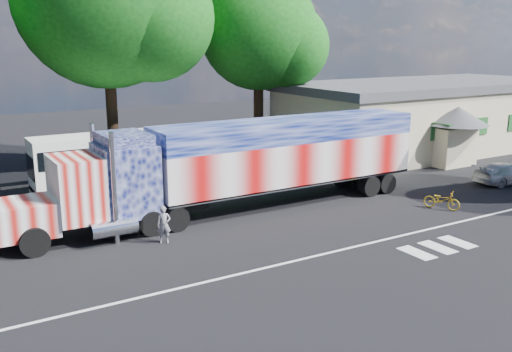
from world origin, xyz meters
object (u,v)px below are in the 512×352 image
parked_car (508,173)px  woman (164,225)px  semi_truck (242,163)px  coach_bus (130,158)px  tree_ne_a (261,31)px  bicycle (442,200)px

parked_car → woman: size_ratio=2.70×
semi_truck → woman: semi_truck is taller
coach_bus → tree_ne_a: size_ratio=0.83×
bicycle → tree_ne_a: bearing=64.2°
semi_truck → bicycle: bearing=-29.4°
coach_bus → tree_ne_a: (11.05, 3.60, 7.20)m
parked_car → bicycle: size_ratio=2.38×
semi_truck → parked_car: (16.18, -3.26, -1.80)m
tree_ne_a → bicycle: bearing=-87.4°
parked_car → bicycle: bearing=110.6°
woman → tree_ne_a: tree_ne_a is taller
coach_bus → parked_car: coach_bus is taller
semi_truck → bicycle: (8.72, -4.91, -1.95)m
woman → bicycle: 14.01m
coach_bus → tree_ne_a: tree_ne_a is taller
bicycle → tree_ne_a: size_ratio=0.14×
woman → bicycle: bearing=11.6°
woman → bicycle: woman is taller
bicycle → parked_car: bearing=-16.0°
coach_bus → bicycle: 17.29m
coach_bus → bicycle: coach_bus is taller
coach_bus → parked_car: bearing=-29.6°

